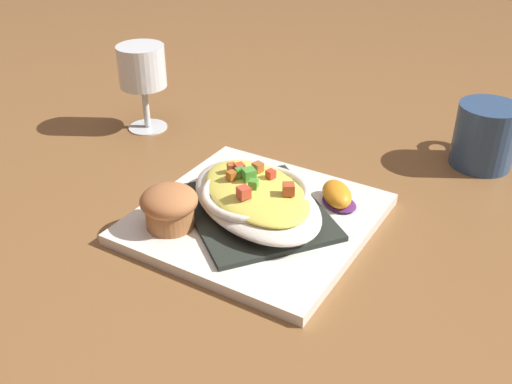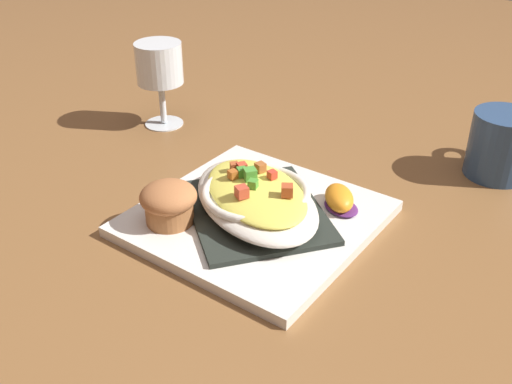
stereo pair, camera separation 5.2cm
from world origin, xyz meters
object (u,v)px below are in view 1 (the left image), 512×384
object	(u,v)px
square_plate	(256,218)
orange_garnish	(337,196)
gratin_dish	(256,196)
stemmed_glass	(142,71)
coffee_mug	(484,139)
muffin	(169,206)

from	to	relation	value
square_plate	orange_garnish	distance (m)	0.10
gratin_dish	stemmed_glass	size ratio (longest dim) A/B	1.79
orange_garnish	coffee_mug	xyz separation A→B (m)	(0.21, -0.13, 0.02)
gratin_dish	orange_garnish	bearing A→B (deg)	-49.32
stemmed_glass	square_plate	bearing A→B (deg)	-120.06
gratin_dish	coffee_mug	size ratio (longest dim) A/B	2.12
gratin_dish	orange_garnish	distance (m)	0.10
muffin	orange_garnish	bearing A→B (deg)	-48.95
coffee_mug	muffin	bearing A→B (deg)	140.19
muffin	orange_garnish	world-z (taller)	muffin
orange_garnish	stemmed_glass	xyz separation A→B (m)	(0.09, 0.35, 0.07)
gratin_dish	coffee_mug	bearing A→B (deg)	-37.27
gratin_dish	orange_garnish	world-z (taller)	gratin_dish
orange_garnish	stemmed_glass	world-z (taller)	stemmed_glass
gratin_dish	muffin	size ratio (longest dim) A/B	3.59
square_plate	muffin	distance (m)	0.11
muffin	coffee_mug	size ratio (longest dim) A/B	0.59
coffee_mug	square_plate	bearing A→B (deg)	142.74
stemmed_glass	muffin	bearing A→B (deg)	-138.55
gratin_dish	coffee_mug	world-z (taller)	coffee_mug
muffin	square_plate	bearing A→B (deg)	-48.64
square_plate	gratin_dish	size ratio (longest dim) A/B	1.09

